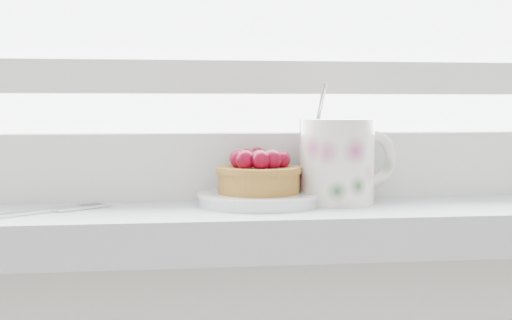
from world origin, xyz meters
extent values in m
cube|color=silver|center=(0.00, 1.90, 0.92)|extent=(1.60, 0.20, 0.04)
cube|color=silver|center=(0.00, 1.97, 0.97)|extent=(1.30, 0.05, 0.07)
cube|color=silver|center=(0.00, 1.97, 1.07)|extent=(1.30, 0.04, 0.04)
cylinder|color=silver|center=(-0.01, 1.90, 0.95)|extent=(0.12, 0.12, 0.01)
cylinder|color=brown|center=(-0.01, 1.90, 0.97)|extent=(0.08, 0.08, 0.03)
cylinder|color=brown|center=(-0.01, 1.90, 0.98)|extent=(0.09, 0.09, 0.01)
sphere|color=#4C0213|center=(-0.01, 1.90, 0.99)|extent=(0.02, 0.02, 0.02)
sphere|color=#4C0213|center=(0.01, 1.90, 0.99)|extent=(0.02, 0.02, 0.02)
sphere|color=#4C0213|center=(0.00, 1.92, 0.99)|extent=(0.02, 0.02, 0.02)
sphere|color=#4C0213|center=(-0.01, 1.92, 0.99)|extent=(0.02, 0.02, 0.02)
sphere|color=#4C0213|center=(-0.02, 1.92, 0.99)|extent=(0.02, 0.02, 0.02)
sphere|color=#4C0213|center=(-0.03, 1.91, 0.99)|extent=(0.02, 0.02, 0.02)
sphere|color=#4C0213|center=(-0.03, 1.89, 0.99)|extent=(0.02, 0.02, 0.02)
sphere|color=#4C0213|center=(-0.03, 1.88, 0.99)|extent=(0.02, 0.02, 0.02)
sphere|color=#4C0213|center=(-0.01, 1.88, 0.99)|extent=(0.02, 0.02, 0.02)
sphere|color=#4C0213|center=(0.00, 1.88, 0.99)|extent=(0.02, 0.02, 0.02)
sphere|color=#4C0213|center=(0.01, 1.89, 0.99)|extent=(0.02, 0.02, 0.02)
cylinder|color=silver|center=(0.07, 1.90, 0.98)|extent=(0.09, 0.09, 0.09)
cylinder|color=black|center=(0.07, 1.90, 1.02)|extent=(0.07, 0.07, 0.01)
torus|color=silver|center=(0.11, 1.91, 0.98)|extent=(0.06, 0.03, 0.06)
cylinder|color=silver|center=(0.05, 1.91, 1.04)|extent=(0.01, 0.02, 0.05)
cube|color=silver|center=(-0.22, 1.87, 0.94)|extent=(0.02, 0.02, 0.00)
cube|color=silver|center=(-0.20, 1.89, 0.94)|extent=(0.04, 0.04, 0.00)
cube|color=silver|center=(-0.17, 1.90, 0.94)|extent=(0.03, 0.02, 0.00)
cube|color=silver|center=(-0.18, 1.90, 0.94)|extent=(0.03, 0.02, 0.00)
cube|color=silver|center=(-0.18, 1.91, 0.94)|extent=(0.03, 0.02, 0.00)
cube|color=silver|center=(-0.18, 1.91, 0.94)|extent=(0.03, 0.02, 0.00)
camera|label=1|loc=(-0.11, 1.20, 1.04)|focal=50.00mm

